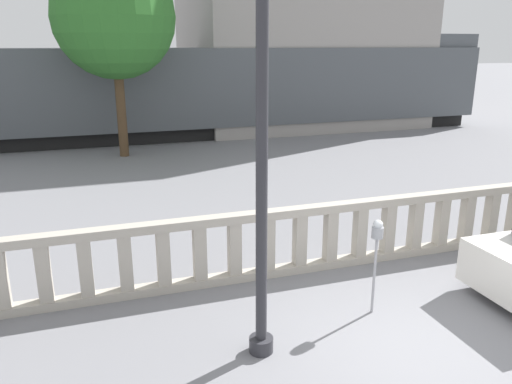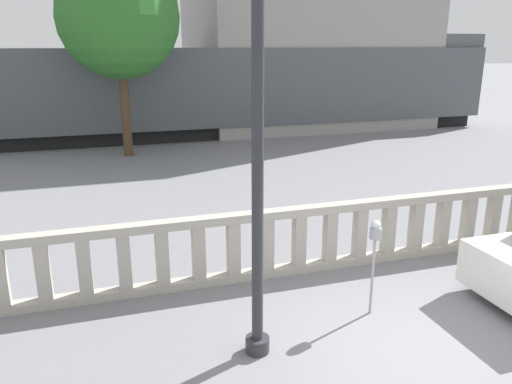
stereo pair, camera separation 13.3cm
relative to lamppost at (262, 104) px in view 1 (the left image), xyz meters
name	(u,v)px [view 1 (the left image)]	position (x,y,z in m)	size (l,w,h in m)	color
ground_plane	(422,351)	(1.99, -0.66, -3.19)	(160.00, 160.00, 0.00)	slate
balustrade	(330,236)	(1.99, 2.04, -2.60)	(15.18, 0.24, 1.19)	#ADA599
lamppost	(262,104)	(0.00, 0.00, 0.00)	(0.31, 0.31, 6.22)	#2D2D33
parking_meter	(377,239)	(1.89, 0.41, -2.03)	(0.17, 0.17, 1.46)	#99999E
train_near	(168,92)	(1.35, 15.77, -1.27)	(28.99, 3.07, 4.27)	black
tree_left	(114,17)	(-0.78, 12.68, 1.47)	(4.05, 4.05, 6.71)	#4C3823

